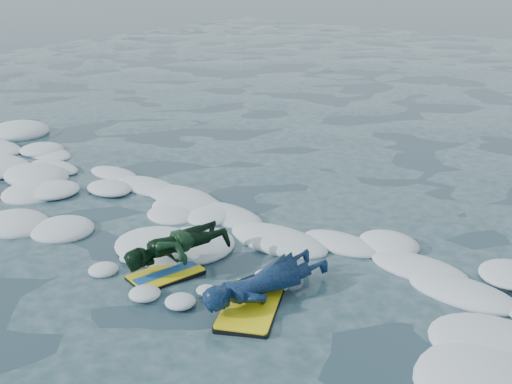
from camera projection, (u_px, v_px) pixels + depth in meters
ground at (147, 259)px, 7.58m from camera, size 120.00×120.00×0.00m
foam_band at (205, 230)px, 8.35m from camera, size 12.00×3.10×0.30m
prone_woman_unit at (264, 285)px, 6.61m from camera, size 0.92×1.62×0.39m
prone_child_unit at (177, 252)px, 7.21m from camera, size 0.97×1.34×0.47m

